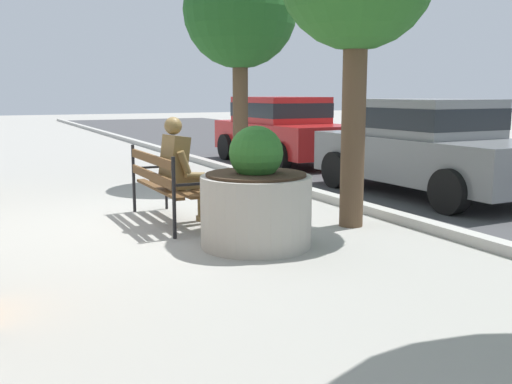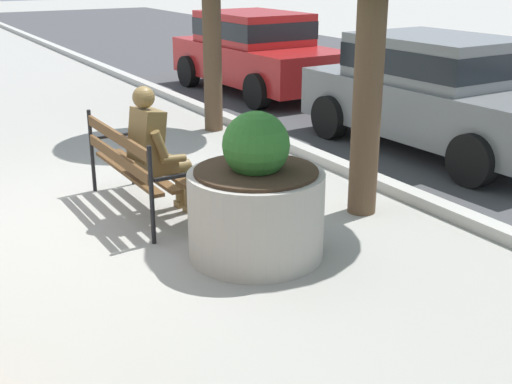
# 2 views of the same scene
# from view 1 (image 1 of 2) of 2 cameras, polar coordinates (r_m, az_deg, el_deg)

# --- Properties ---
(ground_plane) EXTENTS (80.00, 80.00, 0.00)m
(ground_plane) POSITION_cam_1_polar(r_m,az_deg,el_deg) (7.87, -9.69, -2.92)
(ground_plane) COLOR #9E9B93
(curb_stone) EXTENTS (60.00, 0.20, 0.12)m
(curb_stone) POSITION_cam_1_polar(r_m,az_deg,el_deg) (9.08, 8.17, -0.86)
(curb_stone) COLOR #B2AFA8
(curb_stone) RESTS_ON ground
(park_bench) EXTENTS (1.81, 0.55, 0.95)m
(park_bench) POSITION_cam_1_polar(r_m,az_deg,el_deg) (7.78, -8.74, 1.02)
(park_bench) COLOR brown
(park_bench) RESTS_ON ground
(bronze_statue_seated) EXTENTS (0.61, 0.82, 1.37)m
(bronze_statue_seated) POSITION_cam_1_polar(r_m,az_deg,el_deg) (7.60, -6.68, 1.81)
(bronze_statue_seated) COLOR brown
(bronze_statue_seated) RESTS_ON ground
(concrete_planter) EXTENTS (1.21, 1.21, 1.32)m
(concrete_planter) POSITION_cam_1_polar(r_m,az_deg,el_deg) (6.53, 0.00, -0.93)
(concrete_planter) COLOR #A8A399
(concrete_planter) RESTS_ON ground
(street_tree_near_bench) EXTENTS (2.05, 2.05, 4.14)m
(street_tree_near_bench) POSITION_cam_1_polar(r_m,az_deg,el_deg) (11.25, -1.53, 16.63)
(street_tree_near_bench) COLOR brown
(street_tree_near_bench) RESTS_ON ground
(parked_car_red) EXTENTS (4.16, 2.04, 1.56)m
(parked_car_red) POSITION_cam_1_polar(r_m,az_deg,el_deg) (14.28, 2.47, 6.11)
(parked_car_red) COLOR #B21E1E
(parked_car_red) RESTS_ON ground
(parked_car_grey) EXTENTS (4.16, 2.04, 1.56)m
(parked_car_grey) POSITION_cam_1_polar(r_m,az_deg,el_deg) (10.19, 15.82, 4.43)
(parked_car_grey) COLOR slate
(parked_car_grey) RESTS_ON ground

